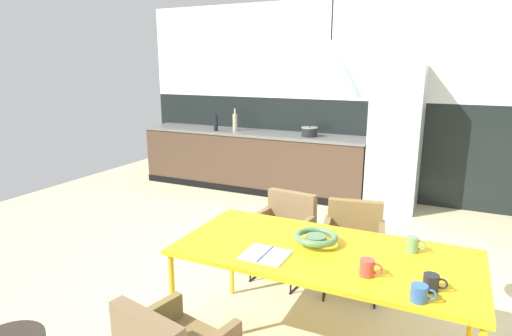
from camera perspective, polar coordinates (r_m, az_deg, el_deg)
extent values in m
plane|color=#C4B68B|center=(3.78, 0.18, -15.84)|extent=(8.51, 8.51, 0.00)
cube|color=black|center=(6.32, 12.18, 2.63)|extent=(6.55, 0.12, 1.38)
cube|color=silver|center=(6.21, 12.83, 15.20)|extent=(6.55, 0.12, 1.38)
cube|color=#463224|center=(6.49, -0.61, 0.85)|extent=(3.48, 0.60, 0.85)
cube|color=#60605D|center=(6.41, -0.62, 4.73)|extent=(3.51, 0.63, 0.04)
cube|color=black|center=(6.33, -1.82, -3.02)|extent=(3.48, 0.01, 0.10)
cube|color=#ADAFB2|center=(5.81, 18.15, 3.69)|extent=(0.63, 0.60, 1.85)
cube|color=gold|center=(2.76, 9.08, -11.15)|extent=(1.85, 0.88, 0.03)
cylinder|color=gold|center=(3.56, -3.28, -11.54)|extent=(0.04, 0.04, 0.70)
cylinder|color=gold|center=(3.21, 27.04, -16.15)|extent=(0.04, 0.04, 0.70)
cylinder|color=gold|center=(2.97, -11.06, -17.29)|extent=(0.04, 0.04, 0.70)
cube|color=brown|center=(3.77, 3.37, -8.96)|extent=(0.53, 0.51, 0.06)
cube|color=brown|center=(3.87, 4.82, -5.43)|extent=(0.46, 0.13, 0.31)
cube|color=brown|center=(3.64, 6.46, -8.17)|extent=(0.09, 0.42, 0.14)
cube|color=brown|center=(3.84, 0.48, -6.93)|extent=(0.09, 0.42, 0.14)
cylinder|color=black|center=(3.63, 4.70, -13.81)|extent=(0.02, 0.02, 0.38)
cylinder|color=black|center=(3.81, -0.79, -12.39)|extent=(0.02, 0.02, 0.38)
cylinder|color=black|center=(3.94, 7.28, -11.57)|extent=(0.02, 0.02, 0.38)
cylinder|color=black|center=(4.10, 2.11, -10.40)|extent=(0.02, 0.02, 0.38)
cylinder|color=black|center=(3.87, 5.98, -15.09)|extent=(0.06, 0.41, 0.02)
cylinder|color=black|center=(4.03, 0.71, -13.73)|extent=(0.06, 0.41, 0.02)
cube|color=brown|center=(2.50, -13.83, -19.13)|extent=(0.13, 0.42, 0.14)
cube|color=brown|center=(3.62, 12.81, -10.10)|extent=(0.55, 0.54, 0.06)
cube|color=brown|center=(3.74, 13.12, -6.41)|extent=(0.46, 0.16, 0.29)
cube|color=brown|center=(3.59, 16.44, -8.86)|extent=(0.12, 0.42, 0.14)
cube|color=brown|center=(3.60, 9.36, -8.38)|extent=(0.12, 0.42, 0.14)
cylinder|color=black|center=(3.55, 15.77, -14.88)|extent=(0.02, 0.02, 0.39)
cylinder|color=black|center=(3.56, 9.12, -14.41)|extent=(0.02, 0.02, 0.39)
cylinder|color=black|center=(3.89, 15.79, -12.25)|extent=(0.02, 0.02, 0.39)
cylinder|color=black|center=(3.90, 9.79, -11.84)|extent=(0.02, 0.02, 0.39)
cylinder|color=black|center=(3.81, 15.59, -16.04)|extent=(0.09, 0.41, 0.02)
cylinder|color=black|center=(3.82, 9.36, -15.60)|extent=(0.09, 0.41, 0.02)
cylinder|color=#4C704C|center=(2.83, 8.02, -9.53)|extent=(0.13, 0.13, 0.06)
torus|color=#4C7447|center=(2.82, 8.04, -9.13)|extent=(0.29, 0.29, 0.04)
cube|color=white|center=(2.68, -0.06, -11.28)|extent=(0.13, 0.24, 0.01)
cube|color=white|center=(2.63, 2.63, -11.80)|extent=(0.13, 0.24, 0.01)
cube|color=#334C8C|center=(2.65, 1.27, -11.38)|extent=(0.01, 0.24, 0.00)
cylinder|color=#B23D33|center=(2.48, 14.63, -12.78)|extent=(0.08, 0.08, 0.10)
torus|color=#B23D33|center=(2.48, 15.85, -12.85)|extent=(0.07, 0.01, 0.07)
cylinder|color=#5B8456|center=(2.86, 20.22, -9.61)|extent=(0.07, 0.07, 0.10)
torus|color=#5B8456|center=(2.85, 21.20, -9.63)|extent=(0.07, 0.01, 0.07)
cylinder|color=#335B93|center=(2.32, 20.96, -15.37)|extent=(0.08, 0.08, 0.09)
torus|color=#335B93|center=(2.32, 22.32, -15.43)|extent=(0.06, 0.01, 0.06)
cylinder|color=black|center=(2.45, 22.37, -13.98)|extent=(0.08, 0.08, 0.09)
torus|color=black|center=(2.44, 23.62, -14.02)|extent=(0.06, 0.01, 0.06)
cylinder|color=black|center=(6.00, 7.17, 4.78)|extent=(0.22, 0.22, 0.12)
cylinder|color=gray|center=(5.99, 7.18, 5.39)|extent=(0.22, 0.22, 0.01)
sphere|color=black|center=(5.98, 7.19, 5.56)|extent=(0.02, 0.02, 0.02)
cylinder|color=black|center=(6.48, -5.41, 5.98)|extent=(0.06, 0.06, 0.23)
cylinder|color=black|center=(6.46, -5.44, 7.36)|extent=(0.02, 0.02, 0.08)
cylinder|color=tan|center=(6.49, -2.83, 6.13)|extent=(0.07, 0.07, 0.25)
cylinder|color=tan|center=(6.47, -2.85, 7.61)|extent=(0.03, 0.03, 0.08)
cone|color=silver|center=(2.49, 9.90, 12.98)|extent=(0.39, 0.39, 0.31)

